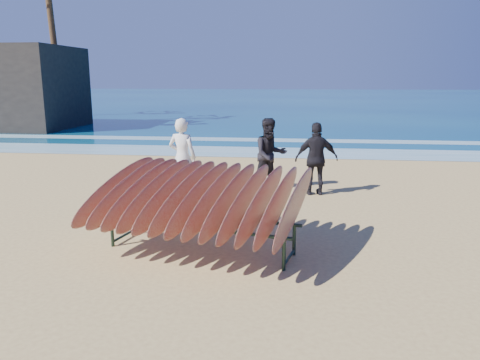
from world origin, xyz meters
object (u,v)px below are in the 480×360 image
Objects in this scene: person_white at (182,157)px; person_dark_b at (316,159)px; person_dark_a at (270,155)px; surfboard_rack at (200,197)px.

person_dark_b is (3.17, 0.43, -0.05)m from person_white.
person_dark_a is (2.04, 0.73, -0.02)m from person_white.
person_dark_a is 1.16m from person_dark_b.
person_white is at bearing 174.87° from person_dark_a.
person_white is 1.06× the size of person_dark_b.
person_dark_b is at bearing -161.67° from person_white.
person_white is (-1.14, 3.58, 0.02)m from surfboard_rack.
person_dark_a reaches higher than person_dark_b.
person_dark_a is at bearing -149.78° from person_white.
surfboard_rack is 2.03× the size of person_dark_a.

